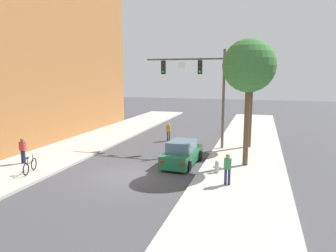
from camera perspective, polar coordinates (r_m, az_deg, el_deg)
name	(u,v)px	position (r m, az deg, el deg)	size (l,w,h in m)	color
ground_plane	(125,176)	(18.39, -7.93, -8.98)	(120.00, 120.00, 0.00)	#424247
sidewalk_left	(31,165)	(21.80, -23.78, -6.57)	(5.00, 60.00, 0.15)	#B2AFA8
sidewalk_right	(240,186)	(16.85, 12.98, -10.59)	(5.00, 60.00, 0.15)	#B2AFA8
building_left_brick	(20,22)	(34.29, -25.46, 16.83)	(12.00, 20.00, 21.50)	#A86B38
traffic_signal_mast	(201,80)	(24.29, 6.07, 8.27)	(6.20, 0.38, 7.50)	#514C47
car_lead_green	(182,154)	(20.21, 2.59, -5.09)	(2.02, 4.32, 1.60)	#1E663D
pedestrian_sidewalk_left_walker	(23,149)	(21.96, -25.01, -3.88)	(0.36, 0.22, 1.64)	#232847
pedestrian_crossing_road	(168,131)	(27.38, 0.08, -0.86)	(0.36, 0.22, 1.64)	brown
pedestrian_sidewalk_right_walker	(228,168)	(16.36, 10.83, -7.48)	(0.36, 0.22, 1.64)	#232847
bicycle_leaning	(30,166)	(19.84, -23.91, -6.71)	(0.57, 1.71, 0.98)	black
fire_hydrant	(217,166)	(18.42, 8.94, -7.31)	(0.48, 0.24, 0.72)	#B2B2B7
street_tree_nearest	(249,67)	(19.60, 14.57, 10.47)	(3.20, 3.20, 7.75)	brown
street_tree_second	(252,71)	(24.87, 15.06, 9.73)	(2.99, 2.99, 7.47)	brown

